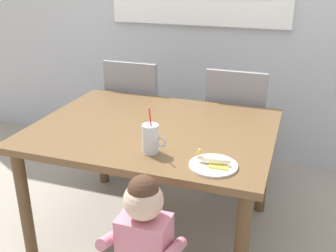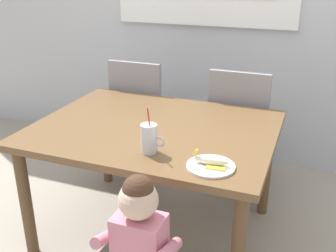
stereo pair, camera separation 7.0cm
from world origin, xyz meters
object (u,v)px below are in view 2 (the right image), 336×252
milk_cup (149,140)px  peeled_banana (211,161)px  dining_chair_left (142,110)px  dining_chair_right (240,124)px  snack_plate (211,166)px  toddler_standing (140,239)px  dining_table (155,140)px

milk_cup → peeled_banana: milk_cup is taller
dining_chair_left → dining_chair_right: 0.79m
snack_plate → peeled_banana: peeled_banana is taller
toddler_standing → dining_chair_left: bearing=114.3°
toddler_standing → snack_plate: 0.47m
dining_chair_left → milk_cup: milk_cup is taller
dining_chair_right → peeled_banana: size_ratio=5.55×
dining_chair_right → toddler_standing: 1.46m
snack_plate → toddler_standing: bearing=-121.4°
dining_chair_right → toddler_standing: dining_chair_right is taller
dining_table → peeled_banana: 0.59m
dining_chair_right → toddler_standing: size_ratio=1.15×
milk_cup → peeled_banana: 0.34m
dining_table → milk_cup: milk_cup is taller
dining_chair_right → milk_cup: 1.12m
dining_chair_left → milk_cup: size_ratio=3.83×
snack_plate → peeled_banana: size_ratio=1.33×
dining_table → dining_chair_left: size_ratio=1.45×
dining_table → snack_plate: size_ratio=6.07×
milk_cup → snack_plate: bearing=-7.9°
dining_chair_left → peeled_banana: 1.42m
dining_chair_left → snack_plate: size_ratio=4.17×
dining_chair_right → milk_cup: bearing=76.2°
dining_table → milk_cup: size_ratio=5.57×
milk_cup → toddler_standing: bearing=-73.0°
dining_chair_right → snack_plate: dining_chair_right is taller
dining_chair_left → dining_chair_right: (0.79, -0.00, 0.00)m
dining_chair_right → milk_cup: milk_cup is taller
dining_chair_right → toddler_standing: bearing=84.5°
snack_plate → peeled_banana: bearing=84.6°
dining_table → milk_cup: bearing=-71.4°
dining_chair_right → snack_plate: bearing=93.8°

